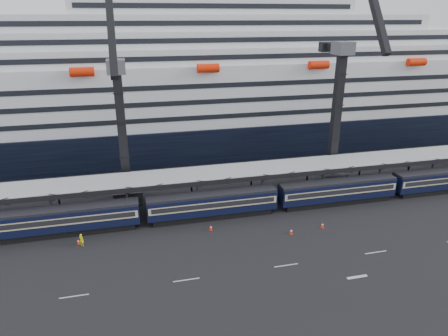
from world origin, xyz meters
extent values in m
plane|color=black|center=(0.00, 0.00, 0.00)|extent=(260.00, 260.00, 0.00)
cube|color=beige|center=(-26.00, -4.00, 0.01)|extent=(3.00, 0.15, 0.02)
cube|color=beige|center=(-14.00, -4.00, 0.01)|extent=(3.00, 0.15, 0.02)
cube|color=beige|center=(-2.00, -4.00, 0.01)|extent=(3.00, 0.15, 0.02)
cube|color=beige|center=(10.00, -4.00, 0.01)|extent=(3.00, 0.15, 0.02)
cube|color=beige|center=(5.00, -8.00, 0.01)|extent=(2.50, 0.40, 0.02)
cube|color=black|center=(-28.00, 10.00, 0.45)|extent=(17.48, 2.40, 0.90)
cube|color=black|center=(-28.00, 10.00, 2.25)|extent=(19.00, 2.80, 2.70)
cube|color=#C6BA8C|center=(-28.00, 10.00, 2.55)|extent=(18.62, 2.92, 1.05)
cube|color=black|center=(-28.00, 10.00, 2.60)|extent=(17.86, 2.98, 0.70)
cube|color=black|center=(-28.00, 10.00, 3.75)|extent=(19.00, 2.50, 0.35)
cube|color=black|center=(-8.00, 10.00, 0.45)|extent=(17.48, 2.40, 0.90)
cube|color=black|center=(-8.00, 10.00, 2.25)|extent=(19.00, 2.80, 2.70)
cube|color=#C6BA8C|center=(-8.00, 10.00, 2.55)|extent=(18.62, 2.92, 1.05)
cube|color=black|center=(-8.00, 10.00, 2.60)|extent=(17.86, 2.98, 0.70)
cube|color=black|center=(-8.00, 10.00, 3.75)|extent=(19.00, 2.50, 0.35)
cube|color=black|center=(12.00, 10.00, 0.45)|extent=(17.48, 2.40, 0.90)
cube|color=black|center=(12.00, 10.00, 2.25)|extent=(19.00, 2.80, 2.70)
cube|color=#C6BA8C|center=(12.00, 10.00, 2.55)|extent=(18.62, 2.92, 1.05)
cube|color=black|center=(12.00, 10.00, 2.60)|extent=(17.86, 2.98, 0.70)
cube|color=black|center=(12.00, 10.00, 3.75)|extent=(19.00, 2.50, 0.35)
cube|color=black|center=(32.00, 10.00, 0.45)|extent=(17.48, 2.40, 0.90)
cube|color=black|center=(32.00, 10.00, 2.25)|extent=(19.00, 2.80, 2.70)
cube|color=#C6BA8C|center=(32.00, 10.00, 2.55)|extent=(18.62, 2.92, 1.05)
cube|color=black|center=(32.00, 10.00, 2.60)|extent=(17.86, 2.98, 0.70)
cube|color=black|center=(32.00, 10.00, 3.75)|extent=(19.00, 2.50, 0.35)
cube|color=#95989C|center=(0.00, 14.00, 5.40)|extent=(130.00, 6.00, 0.25)
cube|color=black|center=(0.00, 11.00, 5.10)|extent=(130.00, 0.25, 0.70)
cube|color=black|center=(0.00, 17.00, 5.10)|extent=(130.00, 0.25, 0.70)
cube|color=black|center=(-30.00, 11.20, 2.70)|extent=(0.25, 0.25, 5.40)
cube|color=black|center=(-30.00, 16.80, 2.70)|extent=(0.25, 0.25, 5.40)
cube|color=black|center=(-20.00, 11.20, 2.70)|extent=(0.25, 0.25, 5.40)
cube|color=black|center=(-20.00, 16.80, 2.70)|extent=(0.25, 0.25, 5.40)
cube|color=black|center=(-10.00, 11.20, 2.70)|extent=(0.25, 0.25, 5.40)
cube|color=black|center=(-10.00, 16.80, 2.70)|extent=(0.25, 0.25, 5.40)
cube|color=black|center=(0.00, 11.20, 2.70)|extent=(0.25, 0.25, 5.40)
cube|color=black|center=(0.00, 16.80, 2.70)|extent=(0.25, 0.25, 5.40)
cube|color=black|center=(10.00, 11.20, 2.70)|extent=(0.25, 0.25, 5.40)
cube|color=black|center=(10.00, 16.80, 2.70)|extent=(0.25, 0.25, 5.40)
cube|color=black|center=(20.00, 11.20, 2.70)|extent=(0.25, 0.25, 5.40)
cube|color=black|center=(20.00, 16.80, 2.70)|extent=(0.25, 0.25, 5.40)
cube|color=black|center=(30.00, 11.20, 2.70)|extent=(0.25, 0.25, 5.40)
cube|color=black|center=(30.00, 16.80, 2.70)|extent=(0.25, 0.25, 5.40)
cube|color=black|center=(0.00, 46.00, 3.50)|extent=(200.00, 28.00, 7.00)
cube|color=white|center=(0.00, 46.00, 13.00)|extent=(190.00, 26.88, 12.00)
cube|color=white|center=(0.00, 46.00, 20.50)|extent=(160.00, 24.64, 3.00)
cube|color=black|center=(0.00, 33.63, 20.50)|extent=(153.60, 0.12, 0.90)
cube|color=white|center=(0.00, 46.00, 23.50)|extent=(124.00, 21.84, 3.00)
cube|color=black|center=(0.00, 35.03, 23.50)|extent=(119.04, 0.12, 0.90)
cube|color=white|center=(0.00, 46.00, 26.50)|extent=(90.00, 19.04, 3.00)
cube|color=black|center=(0.00, 36.43, 26.50)|extent=(86.40, 0.12, 0.90)
cube|color=white|center=(0.00, 46.00, 29.50)|extent=(56.00, 16.24, 3.00)
cube|color=black|center=(0.00, 37.83, 29.50)|extent=(53.76, 0.12, 0.90)
cylinder|color=#F72807|center=(-26.00, 31.96, 18.80)|extent=(4.00, 1.60, 1.60)
cylinder|color=#F72807|center=(-4.00, 31.96, 18.80)|extent=(4.00, 1.60, 1.60)
cylinder|color=#F72807|center=(18.00, 31.96, 18.80)|extent=(4.00, 1.60, 1.60)
cylinder|color=#F72807|center=(40.00, 31.96, 18.80)|extent=(4.00, 1.60, 1.60)
cube|color=#484B4F|center=(-20.00, 19.00, 1.00)|extent=(4.50, 4.50, 2.00)
cube|color=black|center=(-20.00, 19.00, 11.00)|extent=(1.30, 1.30, 18.00)
cube|color=#484B4F|center=(-20.00, 19.00, 21.00)|extent=(2.60, 3.20, 2.00)
cube|color=black|center=(-20.00, 13.21, 27.89)|extent=(0.90, 12.26, 14.37)
cube|color=black|center=(-20.00, 21.52, 21.00)|extent=(0.90, 5.04, 0.90)
cube|color=black|center=(-20.00, 24.04, 20.80)|extent=(2.20, 1.60, 1.60)
cube|color=#484B4F|center=(15.00, 18.00, 1.00)|extent=(4.50, 4.50, 2.00)
cube|color=black|center=(15.00, 18.00, 12.00)|extent=(1.30, 1.30, 20.00)
cube|color=#484B4F|center=(15.00, 18.00, 23.00)|extent=(2.60, 3.20, 2.00)
cube|color=black|center=(15.00, 20.80, 23.00)|extent=(0.90, 5.60, 0.90)
cube|color=black|center=(15.00, 23.60, 22.80)|extent=(2.20, 1.60, 1.60)
imported|color=#FAF80D|center=(-26.03, 6.24, 0.86)|extent=(0.75, 0.70, 1.72)
cube|color=#F72807|center=(-26.55, 6.87, 0.02)|extent=(0.37, 0.37, 0.04)
cone|color=#F72807|center=(-26.55, 6.87, 0.39)|extent=(0.31, 0.31, 0.70)
cylinder|color=white|center=(-26.55, 6.87, 0.39)|extent=(0.26, 0.26, 0.12)
cube|color=#F72807|center=(-9.04, 6.33, 0.02)|extent=(0.42, 0.42, 0.04)
cone|color=#F72807|center=(-9.04, 6.33, 0.44)|extent=(0.35, 0.35, 0.79)
cylinder|color=white|center=(-9.04, 6.33, 0.44)|extent=(0.30, 0.30, 0.13)
cube|color=#F72807|center=(1.39, 2.76, 0.02)|extent=(0.42, 0.42, 0.04)
cone|color=#F72807|center=(1.39, 2.76, 0.44)|extent=(0.35, 0.35, 0.80)
cylinder|color=white|center=(1.39, 2.76, 0.44)|extent=(0.30, 0.30, 0.13)
cube|color=#F72807|center=(6.33, 3.35, 0.02)|extent=(0.42, 0.42, 0.04)
cone|color=#F72807|center=(6.33, 3.35, 0.44)|extent=(0.35, 0.35, 0.79)
cylinder|color=white|center=(6.33, 3.35, 0.44)|extent=(0.30, 0.30, 0.13)
camera|label=1|loc=(-18.60, -41.34, 27.84)|focal=32.00mm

